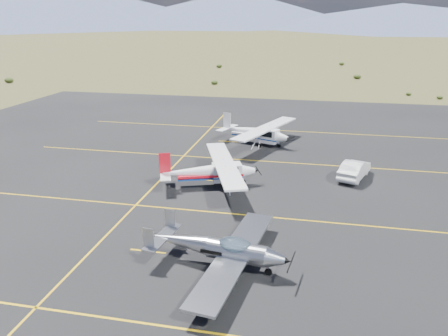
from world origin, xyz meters
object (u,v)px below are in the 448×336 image
at_px(aircraft_low_wing, 221,249).
at_px(aircraft_cessna, 210,171).
at_px(aircraft_plain, 256,132).
at_px(sedan, 354,169).

height_order(aircraft_low_wing, aircraft_cessna, aircraft_cessna).
xyz_separation_m(aircraft_plain, sedan, (8.78, -7.94, -0.49)).
bearing_deg(sedan, aircraft_low_wing, 82.53).
bearing_deg(aircraft_cessna, aircraft_plain, 61.56).
bearing_deg(sedan, aircraft_plain, -22.52).
relative_size(aircraft_plain, sedan, 2.45).
bearing_deg(aircraft_plain, aircraft_cessna, -77.35).
height_order(aircraft_low_wing, aircraft_plain, aircraft_plain).
relative_size(aircraft_low_wing, sedan, 2.26).
distance_m(aircraft_low_wing, aircraft_plain, 22.43).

